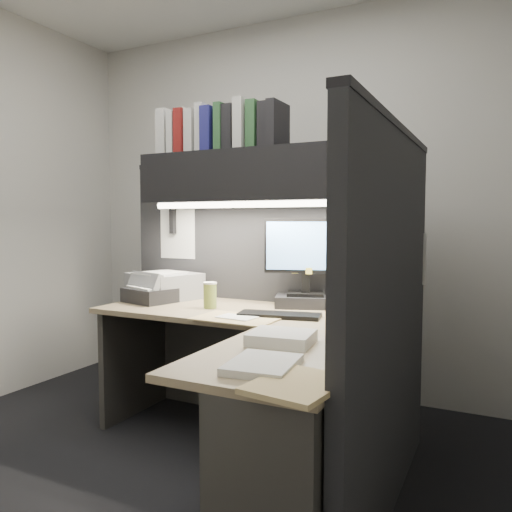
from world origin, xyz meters
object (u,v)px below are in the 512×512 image
Objects in this scene: keyboard at (280,315)px; monitor at (306,272)px; overhead_shelf at (264,176)px; desk at (252,401)px; printer at (165,286)px; coffee_cup at (210,296)px; telephone at (376,307)px; notebook_stack at (151,295)px.

monitor is at bearing 76.86° from keyboard.
desk is at bearing -68.21° from overhead_shelf.
overhead_shelf reaches higher than printer.
overhead_shelf is at bearing 41.22° from coffee_cup.
coffee_cup is at bearing -4.55° from printer.
telephone is 0.76× the size of notebook_stack.
desk is at bearing -18.14° from printer.
printer is at bearing 144.28° from desk.
monitor is at bearing 94.34° from desk.
monitor reaches higher than telephone.
notebook_stack is (-0.92, 0.09, 0.03)m from keyboard.
keyboard is 0.48m from coffee_cup.
telephone is (0.44, 0.27, 0.03)m from keyboard.
coffee_cup is at bearing -179.84° from telephone.
keyboard is at bearing -51.23° from overhead_shelf.
coffee_cup is at bearing 160.65° from keyboard.
coffee_cup is (-0.24, -0.21, -0.70)m from overhead_shelf.
printer reaches higher than desk.
keyboard is at bearing 2.23° from printer.
keyboard is at bearing -161.06° from telephone.
desk is at bearing -29.44° from notebook_stack.
monitor is 0.40m from keyboard.
monitor is at bearing 15.42° from notebook_stack.
coffee_cup reaches higher than desk.
keyboard is 0.93m from notebook_stack.
overhead_shelf is at bearing 19.55° from printer.
notebook_stack is at bearing 176.68° from monitor.
keyboard is at bearing -110.72° from monitor.
coffee_cup is 0.34× the size of printer.
monitor is 0.47m from telephone.
printer is at bearing 157.87° from coffee_cup.
coffee_cup reaches higher than keyboard.
desk is 0.89m from telephone.
monitor is at bearing 23.05° from printer.
telephone is 0.54× the size of printer.
overhead_shelf is 6.91× the size of telephone.
keyboard is (0.23, -0.28, -0.76)m from overhead_shelf.
telephone is (0.43, -0.08, -0.16)m from monitor.
desk is 1.30m from printer.
desk is 3.26× the size of monitor.
coffee_cup is (-0.55, 0.54, 0.36)m from desk.
overhead_shelf is at bearing 117.61° from keyboard.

